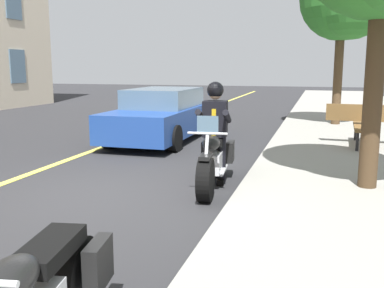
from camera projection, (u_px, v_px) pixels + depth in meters
ground_plane at (107, 194)px, 6.94m from camera, size 80.00×80.00×0.00m
lane_center_stripe at (1, 185)px, 7.49m from camera, size 60.00×0.16×0.01m
motorcycle_main at (213, 160)px, 7.32m from camera, size 2.22×0.73×1.26m
rider_main at (215, 124)px, 7.40m from camera, size 0.66×0.59×1.74m
car_silver at (162, 115)px, 11.94m from camera, size 4.60×1.92×1.40m
bench_sidewalk at (365, 122)px, 10.34m from camera, size 1.82×1.80×0.95m
street_tree_curbside at (345, 1)px, 13.47m from camera, size 2.80×2.60×5.23m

